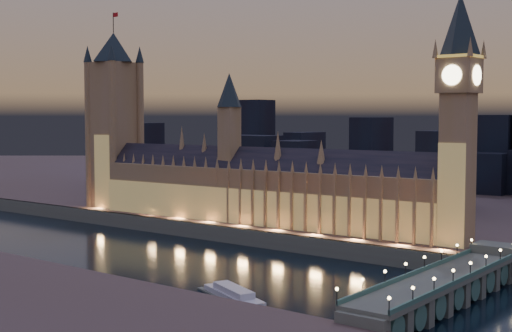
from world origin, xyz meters
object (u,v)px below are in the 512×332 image
Objects in this scene: victoria_tower at (114,111)px; elizabeth_tower at (459,97)px; westminster_bridge at (446,287)px; river_boat at (234,295)px; palace_of_westminster at (257,187)px.

victoria_tower is 1.04× the size of elizabeth_tower.
victoria_tower is 257.25m from westminster_bridge.
victoria_tower reaches higher than river_boat.
palace_of_westminster is 116.32m from elizabeth_tower.
westminster_bridge is at bearing -70.32° from elizabeth_tower.
palace_of_westminster is 1.79× the size of elizabeth_tower.
victoria_tower is at bearing 179.91° from palace_of_westminster.
westminster_bridge is at bearing -26.51° from palace_of_westminster.
elizabeth_tower is at bearing 70.72° from river_boat.
victoria_tower reaches higher than elizabeth_tower.
victoria_tower is (-110.65, 0.17, 39.96)m from palace_of_westminster.
river_boat is (181.38, -104.65, -64.77)m from victoria_tower.
palace_of_westminster is 128.59m from river_boat.
westminster_bridge is at bearing 33.21° from river_boat.
palace_of_westminster reaches higher than river_boat.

